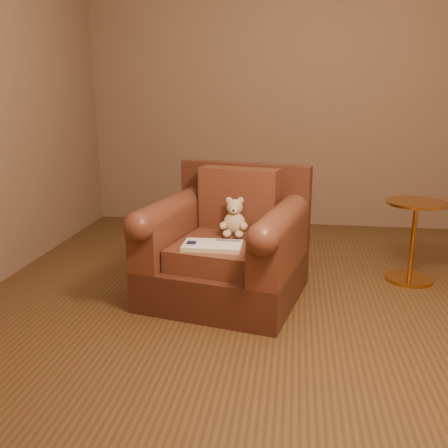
# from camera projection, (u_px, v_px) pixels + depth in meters

# --- Properties ---
(floor) EXTENTS (4.00, 4.00, 0.00)m
(floor) POSITION_uv_depth(u_px,v_px,m) (280.00, 301.00, 3.25)
(floor) COLOR #52381C
(floor) RESTS_ON ground
(room) EXTENTS (4.02, 4.02, 2.71)m
(room) POSITION_uv_depth(u_px,v_px,m) (289.00, 20.00, 2.81)
(room) COLOR #79614A
(room) RESTS_ON ground
(armchair) EXTENTS (1.10, 1.07, 0.84)m
(armchair) POSITION_uv_depth(u_px,v_px,m) (227.00, 248.00, 3.28)
(armchair) COLOR #432216
(armchair) RESTS_ON floor
(teddy_bear) EXTENTS (0.19, 0.21, 0.25)m
(teddy_bear) POSITION_uv_depth(u_px,v_px,m) (234.00, 221.00, 3.30)
(teddy_bear) COLOR tan
(teddy_bear) RESTS_ON armchair
(guidebook) EXTENTS (0.36, 0.22, 0.03)m
(guidebook) POSITION_uv_depth(u_px,v_px,m) (212.00, 246.00, 3.04)
(guidebook) COLOR beige
(guidebook) RESTS_ON armchair
(side_table) EXTENTS (0.42, 0.42, 0.59)m
(side_table) POSITION_uv_depth(u_px,v_px,m) (413.00, 239.00, 3.53)
(side_table) COLOR #C68636
(side_table) RESTS_ON floor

